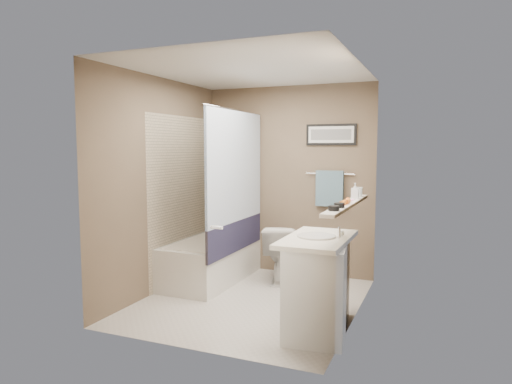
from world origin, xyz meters
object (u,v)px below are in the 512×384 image
at_px(candle_bowl_near, 334,208).
at_px(toilet, 281,253).
at_px(soap_bottle, 355,191).
at_px(hair_brush_back, 347,201).
at_px(bathtub, 212,260).
at_px(vanity, 318,286).
at_px(candle_bowl_far, 339,205).
at_px(glass_jar, 358,192).
at_px(hair_brush_front, 345,202).

bearing_deg(candle_bowl_near, toilet, 122.54).
height_order(toilet, soap_bottle, soap_bottle).
bearing_deg(hair_brush_back, candle_bowl_near, -90.00).
distance_m(toilet, soap_bottle, 1.44).
height_order(bathtub, candle_bowl_near, candle_bowl_near).
bearing_deg(vanity, soap_bottle, 67.47).
relative_size(toilet, candle_bowl_far, 7.70).
height_order(bathtub, glass_jar, glass_jar).
distance_m(vanity, hair_brush_back, 0.82).
height_order(hair_brush_back, soap_bottle, soap_bottle).
bearing_deg(toilet, hair_brush_back, 121.39).
bearing_deg(glass_jar, candle_bowl_near, -90.00).
distance_m(candle_bowl_near, candle_bowl_far, 0.20).
distance_m(bathtub, candle_bowl_far, 2.25).
distance_m(bathtub, hair_brush_front, 2.15).
relative_size(vanity, candle_bowl_near, 10.00).
xyz_separation_m(hair_brush_front, hair_brush_back, (0.00, 0.09, 0.00)).
xyz_separation_m(bathtub, hair_brush_front, (1.79, -0.80, 0.89)).
relative_size(toilet, candle_bowl_near, 7.70).
relative_size(hair_brush_front, hair_brush_back, 1.00).
distance_m(bathtub, toilet, 0.85).
bearing_deg(soap_bottle, glass_jar, 90.00).
xyz_separation_m(bathtub, soap_bottle, (1.79, -0.32, 0.94)).
height_order(bathtub, candle_bowl_far, candle_bowl_far).
relative_size(candle_bowl_far, hair_brush_front, 0.41).
relative_size(candle_bowl_near, hair_brush_front, 0.41).
relative_size(candle_bowl_far, soap_bottle, 0.58).
distance_m(hair_brush_front, soap_bottle, 0.49).
height_order(candle_bowl_far, hair_brush_back, hair_brush_back).
relative_size(bathtub, hair_brush_front, 6.82).
height_order(toilet, glass_jar, glass_jar).
bearing_deg(vanity, candle_bowl_near, -60.68).
bearing_deg(hair_brush_back, hair_brush_front, -90.00).
bearing_deg(toilet, soap_bottle, 135.05).
xyz_separation_m(candle_bowl_far, glass_jar, (0.00, 0.93, 0.03)).
relative_size(vanity, soap_bottle, 5.79).
height_order(hair_brush_front, glass_jar, glass_jar).
relative_size(toilet, hair_brush_front, 3.15).
relative_size(hair_brush_front, soap_bottle, 1.41).
bearing_deg(vanity, glass_jar, 70.68).
height_order(vanity, candle_bowl_far, candle_bowl_far).
bearing_deg(soap_bottle, candle_bowl_far, -90.00).
bearing_deg(soap_bottle, toilet, 148.28).
bearing_deg(hair_brush_back, bathtub, 158.26).
xyz_separation_m(hair_brush_back, glass_jar, (0.00, 0.59, 0.03)).
xyz_separation_m(candle_bowl_near, candle_bowl_far, (0.00, 0.20, 0.00)).
relative_size(toilet, glass_jar, 6.93).
bearing_deg(hair_brush_front, hair_brush_back, 90.00).
bearing_deg(candle_bowl_near, bathtub, 144.80).
bearing_deg(candle_bowl_far, hair_brush_back, 90.00).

